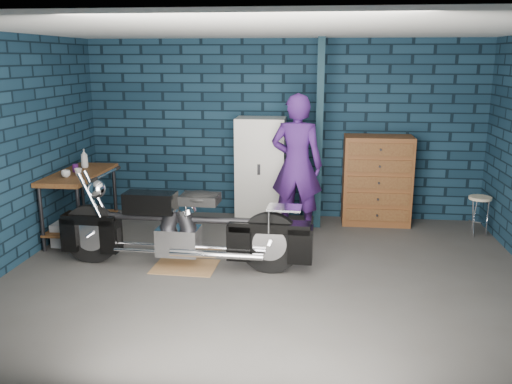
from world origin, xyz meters
TOP-DOWN VIEW (x-y plane):
  - ground at (0.00, 0.00)m, footprint 6.00×6.00m
  - room_walls at (0.00, 0.55)m, footprint 6.02×5.01m
  - support_post at (0.55, 1.95)m, footprint 0.10×0.10m
  - workbench at (-2.68, 1.13)m, footprint 0.60×1.40m
  - drip_mat at (-1.00, 0.17)m, footprint 0.76×0.58m
  - motorcycle at (-1.00, 0.17)m, footprint 2.58×0.79m
  - person at (0.25, 1.62)m, footprint 0.77×0.56m
  - storage_bin at (-2.66, 0.79)m, footprint 0.49×0.35m
  - locker at (-0.31, 2.23)m, footprint 0.73×0.52m
  - tool_chest at (1.42, 2.23)m, footprint 0.99×0.55m
  - shop_stool at (2.78, 1.78)m, footprint 0.39×0.39m
  - cup_a at (-2.71, 0.82)m, footprint 0.15×0.15m
  - cup_b at (-2.60, 0.95)m, footprint 0.10×0.10m
  - mug_purple at (-2.73, 1.16)m, footprint 0.08×0.08m
  - bottle at (-2.73, 1.46)m, footprint 0.13×0.13m

SIDE VIEW (x-z plane):
  - ground at x=0.00m, z-range 0.00..0.00m
  - drip_mat at x=-1.00m, z-range 0.00..0.01m
  - storage_bin at x=-2.66m, z-range 0.00..0.30m
  - shop_stool at x=2.78m, z-range 0.00..0.56m
  - workbench at x=-2.68m, z-range 0.00..0.91m
  - motorcycle at x=-1.00m, z-range 0.00..1.13m
  - tool_chest at x=1.42m, z-range 0.00..1.31m
  - locker at x=-0.31m, z-range 0.00..1.56m
  - cup_a at x=-2.71m, z-range 0.91..1.00m
  - cup_b at x=-2.60m, z-range 0.91..1.00m
  - mug_purple at x=-2.73m, z-range 0.91..1.02m
  - person at x=0.25m, z-range 0.00..1.96m
  - bottle at x=-2.73m, z-range 0.91..1.17m
  - support_post at x=0.55m, z-range 0.00..2.70m
  - room_walls at x=0.00m, z-range 0.55..3.26m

